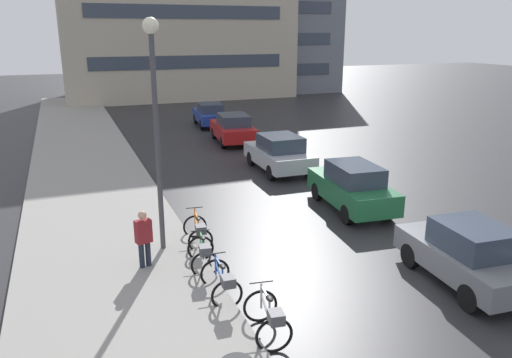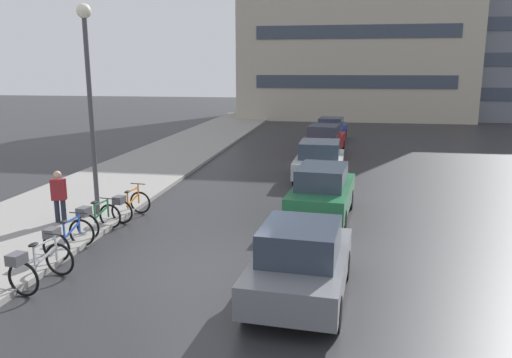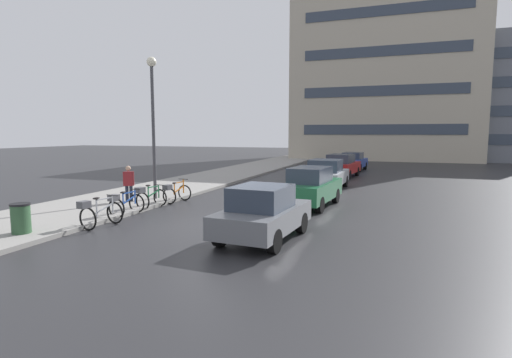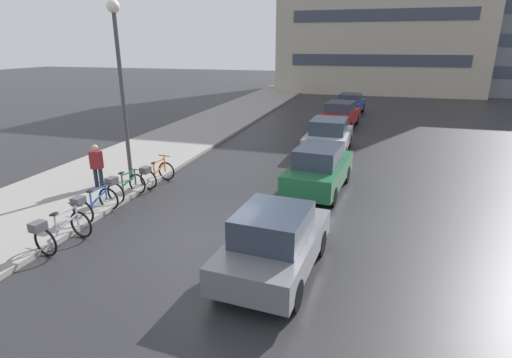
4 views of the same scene
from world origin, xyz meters
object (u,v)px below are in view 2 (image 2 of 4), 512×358
at_px(car_grey, 301,262).
at_px(streetlamp, 89,80).
at_px(bicycle_farthest, 129,204).
at_px(car_blue, 331,129).
at_px(car_red, 324,140).
at_px(bicycle_second, 66,237).
at_px(pedestrian, 59,196).
at_px(bicycle_nearest, 37,265).
at_px(car_silver, 320,160).
at_px(car_green, 322,192).
at_px(bicycle_third, 96,218).

distance_m(car_grey, streetlamp, 8.72).
xyz_separation_m(bicycle_farthest, car_blue, (5.73, 18.39, 0.28)).
distance_m(car_red, streetlamp, 14.91).
height_order(bicycle_second, pedestrian, pedestrian).
relative_size(bicycle_nearest, streetlamp, 0.23).
xyz_separation_m(bicycle_second, pedestrian, (-1.41, 2.15, 0.45)).
bearing_deg(car_silver, bicycle_farthest, -129.42).
height_order(car_grey, car_red, car_red).
relative_size(bicycle_nearest, car_green, 0.35).
distance_m(bicycle_nearest, streetlamp, 6.29).
bearing_deg(car_green, car_silver, 93.20).
bearing_deg(car_red, bicycle_nearest, -106.62).
bearing_deg(bicycle_farthest, bicycle_third, -100.35).
bearing_deg(bicycle_third, car_silver, 54.92).
distance_m(bicycle_second, pedestrian, 2.61).
bearing_deg(pedestrian, bicycle_second, -56.81).
bearing_deg(bicycle_second, car_green, 35.14).
xyz_separation_m(bicycle_nearest, car_grey, (5.47, 0.44, 0.27)).
bearing_deg(car_green, pedestrian, -164.15).
bearing_deg(car_green, bicycle_third, -156.15).
bearing_deg(pedestrian, car_green, 15.85).
bearing_deg(bicycle_third, car_grey, -26.70).
xyz_separation_m(bicycle_nearest, car_blue, (5.61, 23.33, 0.25)).
bearing_deg(car_blue, car_green, -89.74).
relative_size(bicycle_farthest, car_blue, 0.36).
xyz_separation_m(car_red, pedestrian, (-7.16, -13.96, 0.12)).
xyz_separation_m(car_silver, car_blue, (0.23, 11.70, -0.05)).
bearing_deg(car_green, bicycle_farthest, -168.80).
xyz_separation_m(car_green, pedestrian, (-7.49, -2.13, 0.11)).
height_order(bicycle_second, car_blue, car_blue).
relative_size(bicycle_second, bicycle_farthest, 0.99).
relative_size(car_grey, car_red, 0.88).
relative_size(bicycle_nearest, car_red, 0.34).
xyz_separation_m(bicycle_nearest, streetlamp, (-1.15, 4.95, 3.70)).
distance_m(car_green, car_silver, 5.55).
xyz_separation_m(car_green, car_red, (-0.33, 11.84, -0.02)).
xyz_separation_m(car_grey, pedestrian, (-7.28, 3.52, 0.16)).
bearing_deg(bicycle_farthest, streetlamp, 179.37).
height_order(bicycle_nearest, streetlamp, streetlamp).
bearing_deg(bicycle_nearest, bicycle_third, 96.86).
distance_m(bicycle_nearest, bicycle_third, 3.42).
height_order(car_grey, streetlamp, streetlamp).
bearing_deg(bicycle_third, bicycle_farthest, 79.65).
height_order(car_green, car_red, car_green).
distance_m(pedestrian, streetlamp, 3.48).
relative_size(car_grey, car_blue, 0.95).
distance_m(bicycle_second, bicycle_farthest, 3.14).
bearing_deg(pedestrian, car_silver, 46.88).
bearing_deg(streetlamp, car_blue, 69.82).
bearing_deg(bicycle_nearest, car_green, 46.98).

